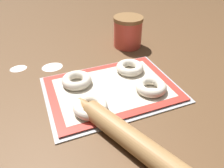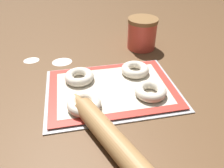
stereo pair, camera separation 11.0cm
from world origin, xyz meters
name	(u,v)px [view 2 (the right image)]	position (x,y,z in m)	size (l,w,h in m)	color
ground_plane	(118,91)	(0.00, 0.00, 0.00)	(2.80, 2.80, 0.00)	brown
baking_tray	(112,89)	(-0.02, 0.01, 0.00)	(0.45, 0.33, 0.01)	#B2B5BA
baking_mat	(112,88)	(-0.02, 0.01, 0.01)	(0.42, 0.30, 0.00)	red
bagel_front_left	(84,104)	(-0.12, -0.07, 0.03)	(0.10, 0.10, 0.03)	silver
bagel_front_right	(151,91)	(0.10, -0.05, 0.03)	(0.10, 0.10, 0.03)	silver
bagel_back_left	(79,77)	(-0.13, 0.08, 0.03)	(0.10, 0.10, 0.03)	silver
bagel_back_right	(135,70)	(0.08, 0.08, 0.03)	(0.10, 0.10, 0.03)	silver
flour_canister	(142,33)	(0.18, 0.31, 0.07)	(0.13, 0.13, 0.14)	#DB4C3D
rolling_pin	(119,148)	(-0.05, -0.25, 0.03)	(0.21, 0.44, 0.06)	#AD7F4C
flour_patch_near	(62,62)	(-0.19, 0.24, 0.00)	(0.08, 0.07, 0.00)	white
flour_patch_far	(31,60)	(-0.31, 0.28, 0.00)	(0.07, 0.05, 0.00)	white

